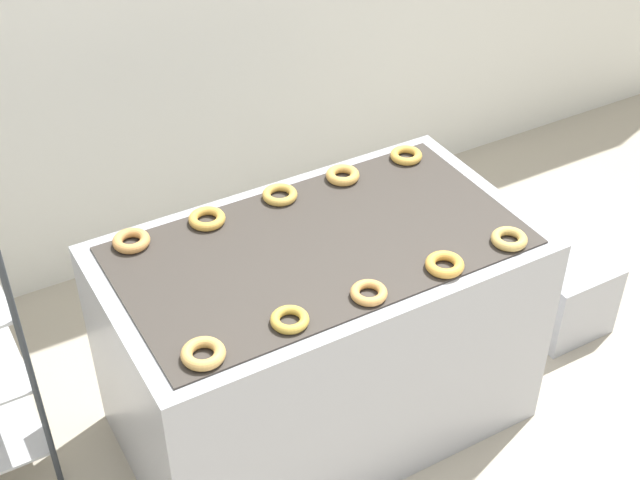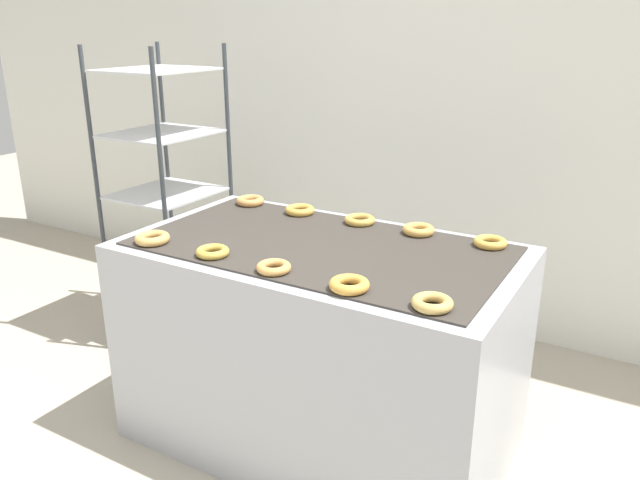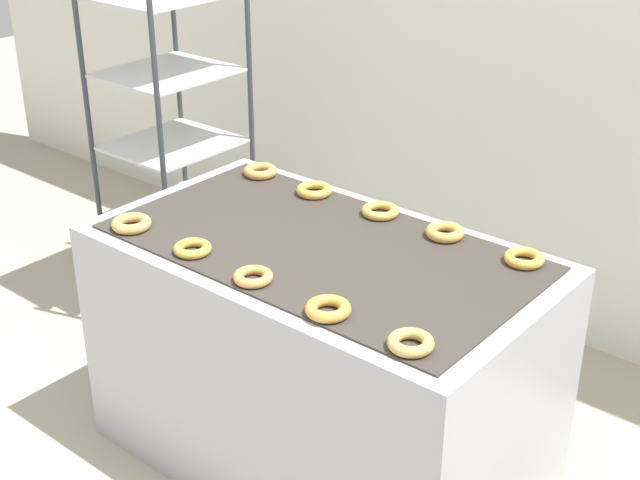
# 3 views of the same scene
# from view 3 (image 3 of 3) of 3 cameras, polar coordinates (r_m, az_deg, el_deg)

# --- Properties ---
(wall_back) EXTENTS (8.00, 0.05, 2.80)m
(wall_back) POSITION_cam_3_polar(r_m,az_deg,el_deg) (4.00, 13.48, 12.99)
(wall_back) COLOR silver
(wall_back) RESTS_ON ground_plane
(fryer_machine) EXTENTS (1.58, 0.90, 0.92)m
(fryer_machine) POSITION_cam_3_polar(r_m,az_deg,el_deg) (3.25, 0.00, -7.60)
(fryer_machine) COLOR #A8AAB2
(fryer_machine) RESTS_ON ground_plane
(baking_rack_cart) EXTENTS (0.52, 0.57, 1.65)m
(baking_rack_cart) POSITION_cam_3_polar(r_m,az_deg,el_deg) (4.22, -9.39, 6.05)
(baking_rack_cart) COLOR #33383D
(baking_rack_cart) RESTS_ON ground_plane
(donut_near_leftmost) EXTENTS (0.14, 0.14, 0.04)m
(donut_near_leftmost) POSITION_cam_3_polar(r_m,az_deg,el_deg) (3.20, -11.98, 1.04)
(donut_near_leftmost) COLOR tan
(donut_near_leftmost) RESTS_ON fryer_machine
(donut_near_left) EXTENTS (0.13, 0.13, 0.03)m
(donut_near_left) POSITION_cam_3_polar(r_m,az_deg,el_deg) (3.00, -8.16, -0.54)
(donut_near_left) COLOR gold
(donut_near_left) RESTS_ON fryer_machine
(donut_near_center) EXTENTS (0.13, 0.13, 0.03)m
(donut_near_center) POSITION_cam_3_polar(r_m,az_deg,el_deg) (2.80, -4.31, -2.36)
(donut_near_center) COLOR tan
(donut_near_center) RESTS_ON fryer_machine
(donut_near_right) EXTENTS (0.14, 0.14, 0.04)m
(donut_near_right) POSITION_cam_3_polar(r_m,az_deg,el_deg) (2.61, 0.52, -4.42)
(donut_near_right) COLOR gold
(donut_near_right) RESTS_ON fryer_machine
(donut_near_rightmost) EXTENTS (0.13, 0.13, 0.03)m
(donut_near_rightmost) POSITION_cam_3_polar(r_m,az_deg,el_deg) (2.47, 5.83, -6.56)
(donut_near_rightmost) COLOR tan
(donut_near_rightmost) RESTS_ON fryer_machine
(donut_far_leftmost) EXTENTS (0.14, 0.14, 0.04)m
(donut_far_leftmost) POSITION_cam_3_polar(r_m,az_deg,el_deg) (3.60, -3.85, 4.43)
(donut_far_leftmost) COLOR tan
(donut_far_leftmost) RESTS_ON fryer_machine
(donut_far_left) EXTENTS (0.14, 0.14, 0.03)m
(donut_far_left) POSITION_cam_3_polar(r_m,az_deg,el_deg) (3.42, -0.38, 3.22)
(donut_far_left) COLOR gold
(donut_far_left) RESTS_ON fryer_machine
(donut_far_center) EXTENTS (0.14, 0.14, 0.03)m
(donut_far_center) POSITION_cam_3_polar(r_m,az_deg,el_deg) (3.25, 3.88, 1.87)
(donut_far_center) COLOR gold
(donut_far_center) RESTS_ON fryer_machine
(donut_far_right) EXTENTS (0.13, 0.13, 0.04)m
(donut_far_right) POSITION_cam_3_polar(r_m,az_deg,el_deg) (3.10, 8.00, 0.51)
(donut_far_right) COLOR gold
(donut_far_right) RESTS_ON fryer_machine
(donut_far_rightmost) EXTENTS (0.13, 0.13, 0.03)m
(donut_far_rightmost) POSITION_cam_3_polar(r_m,az_deg,el_deg) (2.98, 12.93, -1.15)
(donut_far_rightmost) COLOR gold
(donut_far_rightmost) RESTS_ON fryer_machine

